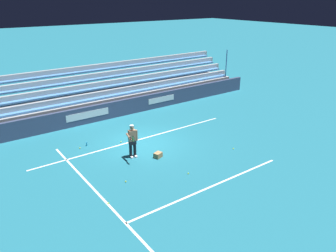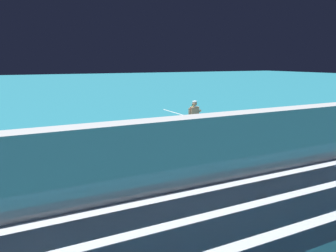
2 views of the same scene
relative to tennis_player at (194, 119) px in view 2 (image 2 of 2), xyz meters
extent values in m
plane|color=#1E6B7F|center=(-1.29, -1.18, -0.89)|extent=(160.00, 160.00, 0.00)
cube|color=white|center=(-1.29, -1.68, -0.89)|extent=(12.00, 0.10, 0.01)
cube|color=white|center=(2.82, 2.82, -0.89)|extent=(0.10, 12.00, 0.01)
cube|color=white|center=(-1.29, 4.32, -0.89)|extent=(8.22, 0.10, 0.01)
cube|color=#384260|center=(-1.29, -5.79, -0.34)|extent=(25.26, 0.24, 1.10)
cube|color=silver|center=(-0.06, -5.66, -0.29)|extent=(2.80, 0.01, 0.44)
cube|color=silver|center=(-5.68, -5.66, -0.29)|extent=(2.20, 0.01, 0.40)
cube|color=#4C89CC|center=(-1.29, -6.79, 0.29)|extent=(23.52, 0.40, 0.12)
cube|color=#9EA3A8|center=(-1.29, -7.07, 0.43)|extent=(24.00, 0.24, 0.45)
cube|color=#4C89CC|center=(-1.29, -7.59, 0.74)|extent=(23.52, 0.40, 0.12)
cylinder|color=black|center=(-0.12, -0.01, -0.45)|extent=(0.15, 0.15, 0.88)
cylinder|color=black|center=(0.10, -0.04, -0.45)|extent=(0.15, 0.15, 0.88)
cube|color=white|center=(-0.11, 0.05, -0.85)|extent=(0.14, 0.29, 0.09)
cube|color=white|center=(0.11, 0.02, -0.85)|extent=(0.14, 0.29, 0.09)
cube|color=black|center=(-0.01, -0.03, -0.09)|extent=(0.36, 0.26, 0.20)
cube|color=#A37556|center=(-0.01, -0.03, 0.28)|extent=(0.38, 0.25, 0.58)
sphere|color=#A37556|center=(-0.01, -0.02, 0.71)|extent=(0.21, 0.21, 0.21)
cylinder|color=white|center=(-0.01, -0.02, 0.80)|extent=(0.20, 0.20, 0.05)
cylinder|color=#A37556|center=(-0.25, 0.00, 0.24)|extent=(0.09, 0.09, 0.56)
cylinder|color=#A37556|center=(0.26, 0.14, 0.33)|extent=(0.16, 0.59, 0.24)
cylinder|color=black|center=(0.28, 0.38, 0.38)|extent=(0.07, 0.30, 0.03)
torus|color=black|center=(0.32, 0.66, 0.42)|extent=(0.06, 0.31, 0.31)
cylinder|color=#D6D14C|center=(0.32, 0.66, 0.42)|extent=(0.04, 0.27, 0.27)
cube|color=#A87F51|center=(-1.00, 0.75, -0.76)|extent=(0.48, 0.41, 0.26)
sphere|color=#CCE533|center=(2.80, 2.89, -0.86)|extent=(0.07, 0.07, 0.07)
sphere|color=#CCE533|center=(-4.75, 2.31, -0.86)|extent=(0.07, 0.07, 0.07)
sphere|color=#CCE533|center=(1.79, -2.51, -0.86)|extent=(0.07, 0.07, 0.07)
sphere|color=#CCE533|center=(-1.18, 2.93, -0.86)|extent=(0.07, 0.07, 0.07)
sphere|color=#CCE533|center=(1.46, 1.88, -0.86)|extent=(0.07, 0.07, 0.07)
sphere|color=#CCE533|center=(-0.36, -1.94, -0.86)|extent=(0.07, 0.07, 0.07)
cylinder|color=#33B2E5|center=(1.35, -2.63, -0.78)|extent=(0.07, 0.07, 0.22)
camera|label=1|loc=(7.19, 12.92, 6.61)|focal=35.00mm
camera|label=2|loc=(-7.44, -12.10, 2.52)|focal=35.00mm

